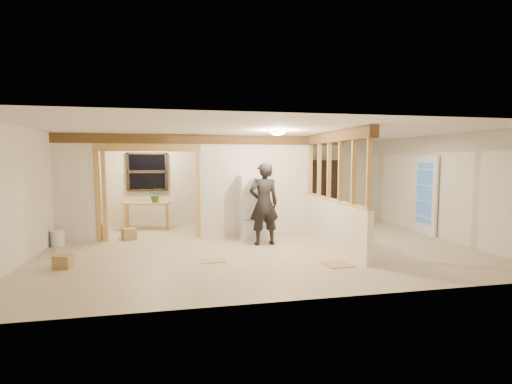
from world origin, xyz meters
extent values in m
cube|color=#C9B595|center=(0.00, 0.00, -0.01)|extent=(9.00, 6.50, 0.01)
cube|color=white|center=(0.00, 0.00, 2.50)|extent=(9.00, 6.50, 0.01)
cube|color=silver|center=(0.00, 3.25, 1.25)|extent=(9.00, 0.01, 2.50)
cube|color=silver|center=(0.00, -3.25, 1.25)|extent=(9.00, 0.01, 2.50)
cube|color=silver|center=(-4.50, 0.00, 1.25)|extent=(0.01, 6.50, 2.50)
cube|color=silver|center=(4.50, 0.00, 1.25)|extent=(0.01, 6.50, 2.50)
cube|color=white|center=(-4.05, 1.20, 1.25)|extent=(0.90, 0.12, 2.50)
cube|color=white|center=(0.20, 1.20, 1.25)|extent=(2.80, 0.12, 2.50)
cube|color=tan|center=(-2.40, 1.20, 1.10)|extent=(2.46, 0.14, 2.20)
cube|color=brown|center=(-1.00, 1.20, 2.38)|extent=(7.00, 0.18, 0.22)
cube|color=brown|center=(1.60, -0.40, 2.38)|extent=(0.18, 3.30, 0.22)
cube|color=white|center=(1.60, -0.40, 0.50)|extent=(0.12, 3.20, 1.00)
cube|color=tan|center=(1.60, -0.40, 1.66)|extent=(0.14, 3.20, 1.32)
cube|color=black|center=(-2.60, 3.17, 1.55)|extent=(1.12, 0.10, 1.10)
cube|color=white|center=(4.42, 0.40, 1.00)|extent=(0.12, 0.86, 2.00)
ellipsoid|color=#FFEABF|center=(0.30, -0.50, 2.48)|extent=(0.36, 0.36, 0.16)
ellipsoid|color=#FFEABF|center=(-2.50, 2.30, 2.48)|extent=(0.32, 0.32, 0.14)
ellipsoid|color=#FFD88C|center=(-2.00, 1.60, 2.18)|extent=(0.07, 0.07, 0.07)
cube|color=white|center=(0.03, 0.84, 0.76)|extent=(0.63, 0.61, 1.52)
imported|color=black|center=(0.15, 0.07, 0.92)|extent=(0.70, 0.48, 1.84)
cube|color=tan|center=(-2.58, 2.56, 0.37)|extent=(1.27, 0.81, 0.74)
imported|color=#2E7731|center=(-2.35, 2.52, 0.93)|extent=(0.38, 0.34, 0.39)
cylinder|color=#B9100B|center=(-4.20, 2.36, 0.34)|extent=(0.68, 0.68, 0.69)
cube|color=black|center=(2.70, 3.02, 0.94)|extent=(0.94, 0.31, 1.88)
cylinder|color=white|center=(-4.33, 0.83, 0.17)|extent=(0.35, 0.35, 0.35)
cube|color=#A78451|center=(-2.89, 1.26, 0.13)|extent=(0.38, 0.36, 0.26)
cube|color=#A78451|center=(-3.66, 1.54, 0.16)|extent=(0.36, 0.36, 0.32)
cube|color=#A78451|center=(-3.70, -0.99, 0.12)|extent=(0.33, 0.29, 0.23)
cube|color=tan|center=(1.11, -1.74, 0.01)|extent=(0.52, 0.52, 0.02)
cube|color=tan|center=(-1.09, -1.05, 0.01)|extent=(0.48, 0.40, 0.01)
camera|label=1|loc=(-1.66, -7.90, 1.90)|focal=26.00mm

